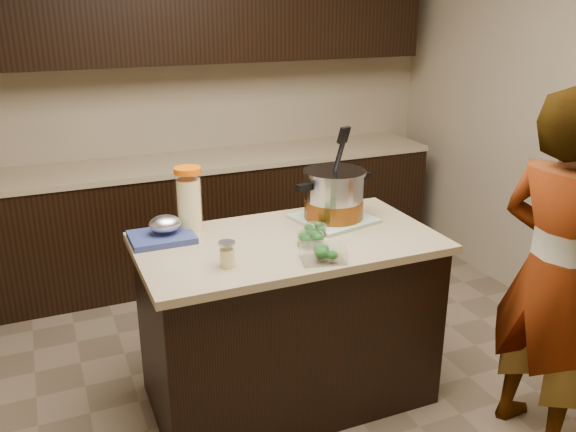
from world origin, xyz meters
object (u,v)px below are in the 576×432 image
at_px(island, 288,320).
at_px(lemonade_pitcher, 189,202).
at_px(person, 554,275).
at_px(stock_pot, 334,198).

relative_size(island, lemonade_pitcher, 4.47).
bearing_deg(person, stock_pot, 31.99).
height_order(island, stock_pot, stock_pot).
relative_size(stock_pot, lemonade_pitcher, 1.42).
distance_m(island, lemonade_pitcher, 0.78).
bearing_deg(lemonade_pitcher, stock_pot, -11.29).
bearing_deg(person, lemonade_pitcher, 48.80).
distance_m(island, stock_pot, 0.68).
height_order(lemonade_pitcher, person, person).
bearing_deg(person, island, 48.42).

